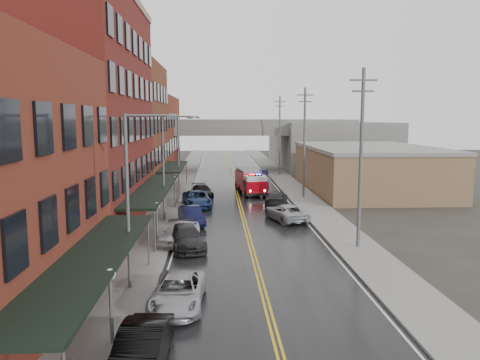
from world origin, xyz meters
name	(u,v)px	position (x,y,z in m)	size (l,w,h in m)	color
road	(240,207)	(0.00, 30.00, 0.01)	(11.00, 160.00, 0.02)	black
sidewalk_left	(166,207)	(-7.30, 30.00, 0.07)	(3.00, 160.00, 0.15)	slate
sidewalk_right	(314,206)	(7.30, 30.00, 0.07)	(3.00, 160.00, 0.15)	slate
curb_left	(183,207)	(-5.65, 30.00, 0.07)	(0.30, 160.00, 0.15)	gray
curb_right	(297,206)	(5.65, 30.00, 0.07)	(0.30, 160.00, 0.15)	gray
brick_building_b	(79,115)	(-13.30, 23.00, 9.00)	(9.00, 20.00, 18.00)	#5A1817
brick_building_c	(123,129)	(-13.30, 40.50, 7.50)	(9.00, 15.00, 15.00)	#5D2D1C
brick_building_far	(146,136)	(-13.30, 58.00, 6.00)	(9.00, 20.00, 12.00)	maroon
tan_building	(368,170)	(16.00, 40.00, 2.50)	(14.00, 22.00, 5.00)	olive
right_far_block	(327,144)	(18.00, 70.00, 4.00)	(18.00, 30.00, 8.00)	slate
awning_0	(94,257)	(-7.49, 4.00, 2.99)	(2.60, 16.00, 3.09)	black
awning_1	(154,189)	(-7.49, 23.00, 2.99)	(2.60, 18.00, 3.09)	black
awning_2	(173,167)	(-7.49, 40.50, 2.99)	(2.60, 13.00, 3.09)	black
globe_lamp_0	(110,289)	(-6.40, 2.00, 2.31)	(0.44, 0.44, 3.12)	#59595B
globe_lamp_1	(157,214)	(-6.40, 16.00, 2.31)	(0.44, 0.44, 3.12)	#59595B
globe_lamp_2	(175,185)	(-6.40, 30.00, 2.31)	(0.44, 0.44, 3.12)	#59595B
street_lamp_0	(132,190)	(-6.55, 8.00, 5.19)	(2.64, 0.22, 9.00)	#59595B
street_lamp_1	(166,161)	(-6.55, 24.00, 5.19)	(2.64, 0.22, 9.00)	#59595B
street_lamp_2	(181,148)	(-6.55, 40.00, 5.19)	(2.64, 0.22, 9.00)	#59595B
utility_pole_0	(361,156)	(7.20, 15.00, 6.31)	(1.80, 0.24, 12.00)	#59595B
utility_pole_1	(304,141)	(7.20, 35.00, 6.31)	(1.80, 0.24, 12.00)	#59595B
utility_pole_2	(280,134)	(7.20, 55.00, 6.31)	(1.80, 0.24, 12.00)	#59595B
overpass	(231,135)	(0.00, 62.00, 5.99)	(40.00, 10.00, 7.50)	slate
fire_truck	(251,181)	(1.61, 38.42, 1.48)	(3.80, 7.76, 2.74)	#B30812
parked_car_left_1	(141,348)	(-5.00, 0.30, 0.76)	(1.61, 4.62, 1.52)	black
parked_car_left_2	(178,292)	(-4.16, 5.80, 0.71)	(2.36, 5.12, 1.42)	#A4A7AC
parked_car_left_3	(186,237)	(-4.41, 15.70, 0.76)	(2.14, 5.25, 1.52)	black
parked_car_left_4	(179,233)	(-5.00, 16.80, 0.78)	(1.85, 4.60, 1.57)	silver
parked_car_left_5	(191,216)	(-4.45, 22.80, 0.74)	(1.57, 4.50, 1.48)	black
parked_car_left_6	(197,199)	(-4.31, 30.56, 0.79)	(2.61, 5.66, 1.57)	navy
parked_car_left_7	(202,191)	(-3.93, 36.34, 0.67)	(1.87, 4.61, 1.34)	black
parked_car_right_0	(286,212)	(3.60, 23.85, 0.72)	(2.40, 5.21, 1.45)	#A8ABB0
parked_car_right_1	(276,199)	(3.62, 30.53, 0.75)	(2.11, 5.18, 1.50)	black
parked_car_right_2	(261,179)	(3.60, 46.20, 0.74)	(1.74, 4.32, 1.47)	silver
parked_car_right_3	(262,175)	(4.00, 49.41, 0.81)	(1.72, 4.94, 1.63)	black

